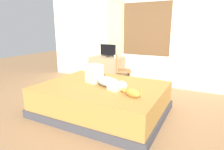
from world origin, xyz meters
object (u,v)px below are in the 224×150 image
object	(u,v)px
bed	(102,99)
person_lying	(104,79)
chair_by_desk	(121,69)
desk	(107,70)
cup	(115,56)
cat	(132,93)
tv_monitor	(108,50)

from	to	relation	value
bed	person_lying	size ratio (longest dim) A/B	2.40
person_lying	chair_by_desk	distance (m)	1.57
bed	person_lying	distance (m)	0.39
bed	desk	size ratio (longest dim) A/B	2.48
bed	cup	distance (m)	1.89
cat	chair_by_desk	xyz separation A→B (m)	(-1.04, 1.83, -0.09)
bed	cup	xyz separation A→B (m)	(-0.59, 1.72, 0.52)
chair_by_desk	bed	bearing A→B (deg)	-77.57
person_lying	desk	size ratio (longest dim) A/B	1.03
tv_monitor	cup	bearing A→B (deg)	-16.20
cat	cup	bearing A→B (deg)	122.24
bed	desk	bearing A→B (deg)	116.45
cat	cup	distance (m)	2.43
cat	desk	size ratio (longest dim) A/B	0.39
cup	cat	bearing A→B (deg)	-57.76
bed	tv_monitor	bearing A→B (deg)	115.56
tv_monitor	bed	bearing A→B (deg)	-64.44
chair_by_desk	person_lying	bearing A→B (deg)	-75.74
person_lying	chair_by_desk	bearing A→B (deg)	104.26
cup	tv_monitor	bearing A→B (deg)	163.80
bed	tv_monitor	distance (m)	2.10
cat	desk	bearing A→B (deg)	126.93
person_lying	cup	distance (m)	1.84
tv_monitor	chair_by_desk	distance (m)	0.73
desk	chair_by_desk	world-z (taller)	chair_by_desk
cup	chair_by_desk	distance (m)	0.43
desk	cup	bearing A→B (deg)	-14.47
person_lying	chair_by_desk	world-z (taller)	person_lying
person_lying	cat	distance (m)	0.73
person_lying	tv_monitor	size ratio (longest dim) A/B	1.93
cat	tv_monitor	xyz separation A→B (m)	(-1.56, 2.13, 0.32)
desk	tv_monitor	bearing A→B (deg)	-0.00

